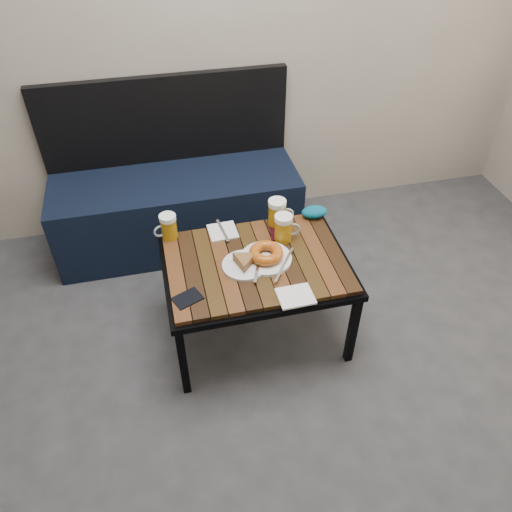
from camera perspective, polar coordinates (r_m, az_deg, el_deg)
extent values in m
cube|color=black|center=(3.01, -8.87, 5.11)|extent=(1.40, 0.50, 0.45)
cube|color=black|center=(2.96, -10.35, 15.12)|extent=(1.40, 0.05, 0.50)
cube|color=black|center=(2.22, -8.35, -11.86)|extent=(0.04, 0.03, 0.42)
cube|color=black|center=(2.35, 10.99, -8.29)|extent=(0.04, 0.03, 0.42)
cube|color=black|center=(2.60, -9.83, -2.17)|extent=(0.04, 0.04, 0.42)
cube|color=black|center=(2.71, 6.68, 0.40)|extent=(0.04, 0.04, 0.42)
cube|color=black|center=(2.28, 0.00, -1.23)|extent=(0.84, 0.62, 0.03)
cube|color=#391C0D|center=(2.26, 0.00, -0.75)|extent=(0.80, 0.58, 0.02)
cylinder|color=#A6750D|center=(2.38, -9.92, 3.12)|extent=(0.09, 0.09, 0.10)
cylinder|color=white|center=(2.35, -10.09, 4.34)|extent=(0.08, 0.08, 0.02)
torus|color=#8C999E|center=(2.38, -10.90, 2.80)|extent=(0.06, 0.03, 0.06)
cylinder|color=#A6750D|center=(2.43, 2.40, 4.71)|extent=(0.09, 0.09, 0.11)
cylinder|color=white|center=(2.39, 2.44, 6.06)|extent=(0.09, 0.09, 0.03)
torus|color=#8C999E|center=(2.43, 3.54, 4.78)|extent=(0.07, 0.02, 0.07)
cylinder|color=#A6750D|center=(2.34, 3.12, 2.99)|extent=(0.09, 0.09, 0.11)
cylinder|color=white|center=(2.30, 3.18, 4.33)|extent=(0.09, 0.09, 0.03)
torus|color=#8C999E|center=(2.34, 4.27, 3.05)|extent=(0.07, 0.02, 0.07)
cylinder|color=white|center=(2.22, -1.32, -1.07)|extent=(0.20, 0.20, 0.01)
cylinder|color=white|center=(2.25, 1.15, -0.28)|extent=(0.23, 0.23, 0.02)
torus|color=#91360D|center=(2.23, 1.16, 0.35)|extent=(0.16, 0.16, 0.05)
cube|color=#A5A8AD|center=(2.21, 3.25, -0.94)|extent=(0.15, 0.21, 0.00)
cube|color=#A5A8AD|center=(2.19, 0.16, -1.43)|extent=(0.08, 0.17, 0.00)
cube|color=white|center=(2.41, -3.83, 2.82)|extent=(0.14, 0.14, 0.01)
cube|color=#A5A8AD|center=(2.41, -3.83, 2.94)|extent=(0.04, 0.18, 0.00)
cube|color=white|center=(2.09, 4.54, -4.60)|extent=(0.15, 0.13, 0.01)
cube|color=black|center=(2.10, -7.82, -4.81)|extent=(0.14, 0.12, 0.01)
cube|color=black|center=(2.41, 2.75, 2.74)|extent=(0.11, 0.14, 0.01)
ellipsoid|color=#044F7C|center=(2.51, 6.68, 5.03)|extent=(0.13, 0.09, 0.06)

